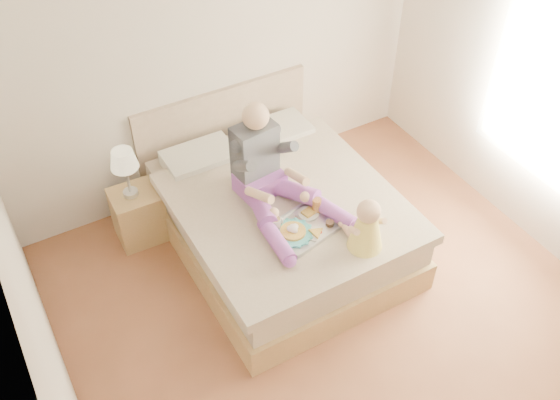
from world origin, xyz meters
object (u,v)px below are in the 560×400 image
bed (276,213)px  tray (303,225)px  baby (366,228)px  adult (269,175)px  nightstand (139,215)px

bed → tray: bed is taller
baby → adult: bearing=115.9°
tray → baby: baby is taller
nightstand → adult: 1.31m
bed → nightstand: (-1.02, 0.63, -0.07)m
adult → baby: 0.89m
nightstand → adult: size_ratio=0.47×
nightstand → adult: bearing=-36.3°
nightstand → adult: adult is taller
nightstand → baby: baby is taller
baby → tray: bearing=130.9°
bed → adult: bearing=-142.4°
bed → baby: baby is taller
bed → baby: bearing=-73.9°
adult → bed: bearing=30.7°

